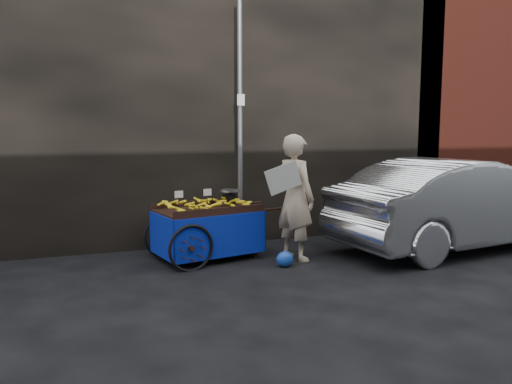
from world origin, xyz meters
name	(u,v)px	position (x,y,z in m)	size (l,w,h in m)	color
ground	(249,268)	(0.00, 0.00, 0.00)	(80.00, 80.00, 0.00)	black
building_wall	(223,99)	(0.39, 2.60, 2.50)	(13.50, 2.00, 5.00)	black
street_pole	(240,125)	(0.30, 1.30, 2.01)	(0.12, 0.10, 4.00)	slate
banana_cart	(205,214)	(-0.44, 0.74, 0.67)	(2.15, 1.29, 1.09)	black
vendor	(295,198)	(0.80, 0.24, 0.93)	(0.91, 0.80, 1.87)	#C9B195
plastic_bag	(285,259)	(0.51, -0.09, 0.11)	(0.25, 0.20, 0.22)	#1743AE
parked_car	(459,204)	(3.62, 0.00, 0.73)	(1.55, 4.44, 1.46)	silver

